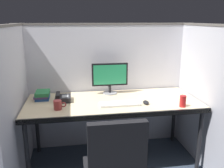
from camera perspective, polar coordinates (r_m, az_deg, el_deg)
The scene contains 11 objects.
cubicle_partition_rear at distance 3.10m, azimuth -1.17°, elevation -0.46°, with size 2.21×0.06×1.57m.
cubicle_partition_left at distance 2.61m, azimuth -21.59°, elevation -4.52°, with size 0.06×1.41×1.57m.
cubicle_partition_right at distance 2.91m, azimuth 20.24°, elevation -2.43°, with size 0.06×1.41×1.57m.
desk at distance 2.70m, azimuth 0.21°, elevation -5.06°, with size 1.90×0.80×0.74m.
monitor_center at distance 2.89m, azimuth -0.51°, elevation 1.83°, with size 0.43×0.17×0.37m.
keyboard_main at distance 2.56m, azimuth 1.89°, elevation -4.71°, with size 0.43×0.15×0.02m, color silver.
computer_mouse at distance 2.61m, azimuth 8.02°, elevation -4.31°, with size 0.06×0.10×0.04m.
desk_phone at distance 2.73m, azimuth -11.59°, elevation -3.27°, with size 0.17×0.19×0.09m.
book_stack at distance 2.85m, azimuth -16.12°, elevation -2.53°, with size 0.16×0.22×0.09m.
soda_can at distance 2.60m, azimuth 16.34°, elevation -3.87°, with size 0.07×0.07×0.12m, color red.
coffee_mug at distance 2.48m, azimuth -12.64°, elevation -4.84°, with size 0.13×0.08×0.09m.
Camera 1 is at (-0.41, -2.21, 1.62)m, focal length 38.75 mm.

